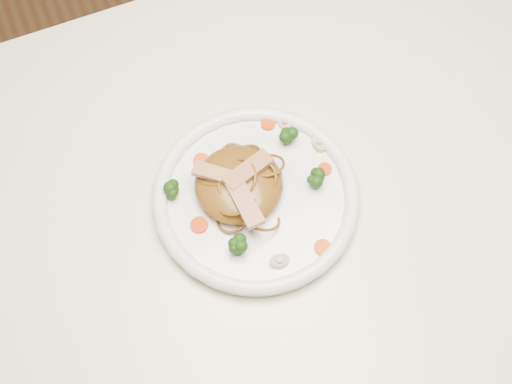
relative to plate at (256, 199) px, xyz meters
name	(u,v)px	position (x,y,z in m)	size (l,w,h in m)	color
ground	(276,332)	(0.05, -0.01, -0.76)	(4.00, 4.00, 0.00)	brown
table	(287,222)	(0.05, -0.01, -0.11)	(1.20, 0.80, 0.75)	beige
plate	(256,199)	(0.00, 0.00, 0.00)	(0.27, 0.27, 0.02)	white
noodle_mound	(239,184)	(-0.02, 0.02, 0.02)	(0.12, 0.12, 0.04)	brown
chicken_a	(248,171)	(0.00, 0.02, 0.05)	(0.07, 0.02, 0.01)	tan
chicken_b	(216,174)	(-0.04, 0.03, 0.05)	(0.06, 0.02, 0.01)	tan
chicken_c	(244,201)	(-0.02, -0.02, 0.05)	(0.07, 0.02, 0.01)	tan
broccoli_0	(288,134)	(0.07, 0.06, 0.02)	(0.02, 0.02, 0.03)	#1C3F0D
broccoli_1	(170,191)	(-0.10, 0.04, 0.02)	(0.03, 0.03, 0.03)	#1C3F0D
broccoli_2	(237,246)	(-0.05, -0.06, 0.02)	(0.03, 0.03, 0.03)	#1C3F0D
broccoli_3	(316,178)	(0.08, -0.01, 0.02)	(0.02, 0.02, 0.03)	#1C3F0D
carrot_0	(268,124)	(0.06, 0.10, 0.01)	(0.02, 0.02, 0.01)	#C14507
carrot_1	(199,225)	(-0.08, -0.01, 0.01)	(0.02, 0.02, 0.01)	#C14507
carrot_2	(325,169)	(0.10, 0.00, 0.01)	(0.02, 0.02, 0.01)	#C14507
carrot_3	(202,161)	(-0.05, 0.08, 0.01)	(0.02, 0.02, 0.01)	#C14507
carrot_4	(323,247)	(0.05, -0.10, 0.01)	(0.02, 0.02, 0.01)	#C14507
mushroom_0	(279,261)	(-0.01, -0.10, 0.01)	(0.03, 0.03, 0.01)	beige
mushroom_1	(319,143)	(0.11, 0.04, 0.01)	(0.03, 0.03, 0.01)	beige
mushroom_2	(168,186)	(-0.10, 0.06, 0.01)	(0.02, 0.02, 0.01)	beige
mushroom_3	(285,124)	(0.08, 0.09, 0.01)	(0.02, 0.02, 0.01)	beige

